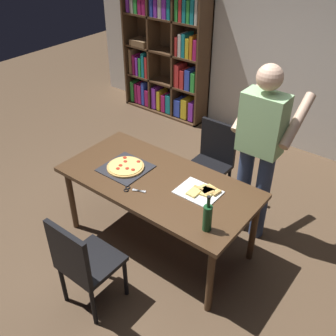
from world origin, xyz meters
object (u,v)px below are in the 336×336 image
chair_far_side (212,158)px  person_serving_pizza (260,146)px  dining_table (158,187)px  pepperoni_pizza_on_tray (126,167)px  kitchen_scissors (131,189)px  wine_bottle (207,217)px  chair_near_camera (82,261)px  bookshelf (167,54)px

chair_far_side → person_serving_pizza: person_serving_pizza is taller
dining_table → pepperoni_pizza_on_tray: bearing=-173.2°
chair_far_side → pepperoni_pizza_on_tray: (-0.35, -0.97, 0.25)m
dining_table → kitchen_scissors: bearing=-109.3°
dining_table → pepperoni_pizza_on_tray: size_ratio=4.41×
kitchen_scissors → dining_table: bearing=70.7°
person_serving_pizza → wine_bottle: person_serving_pizza is taller
pepperoni_pizza_on_tray → dining_table: bearing=6.8°
person_serving_pizza → dining_table: bearing=-130.8°
dining_table → kitchen_scissors: size_ratio=9.06×
chair_far_side → wine_bottle: size_ratio=2.85×
dining_table → chair_near_camera: chair_near_camera is taller
bookshelf → wine_bottle: bookshelf is taller
dining_table → chair_far_side: size_ratio=1.99×
bookshelf → person_serving_pizza: (2.36, -1.67, 0.06)m
bookshelf → dining_table: bearing=-53.5°
dining_table → chair_far_side: bearing=90.0°
chair_far_side → kitchen_scissors: (-0.09, -1.18, 0.24)m
dining_table → bookshelf: (-1.75, 2.37, 0.26)m
chair_far_side → wine_bottle: (0.69, -1.19, 0.36)m
bookshelf → kitchen_scissors: bookshelf is taller
bookshelf → kitchen_scissors: size_ratio=9.88×
dining_table → bookshelf: size_ratio=0.92×
chair_near_camera → bookshelf: bearing=118.0°
chair_far_side → person_serving_pizza: 0.81m
chair_far_side → person_serving_pizza: (0.61, -0.22, 0.49)m
dining_table → kitchen_scissors: (-0.09, -0.25, 0.08)m
chair_far_side → pepperoni_pizza_on_tray: bearing=-109.8°
chair_near_camera → person_serving_pizza: size_ratio=0.51×
kitchen_scissors → person_serving_pizza: bearing=53.9°
dining_table → chair_near_camera: bearing=-90.0°
chair_near_camera → wine_bottle: size_ratio=2.85×
pepperoni_pizza_on_tray → wine_bottle: size_ratio=1.28×
person_serving_pizza → pepperoni_pizza_on_tray: 1.24m
chair_far_side → pepperoni_pizza_on_tray: chair_far_side is taller
chair_far_side → kitchen_scissors: 1.21m
bookshelf → person_serving_pizza: 2.89m
bookshelf → chair_near_camera: bearing=-62.0°
dining_table → wine_bottle: bearing=-20.8°
person_serving_pizza → pepperoni_pizza_on_tray: (-0.96, -0.75, -0.23)m
wine_bottle → chair_far_side: bearing=120.1°
dining_table → wine_bottle: wine_bottle is taller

